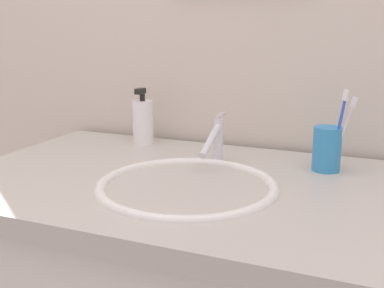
{
  "coord_description": "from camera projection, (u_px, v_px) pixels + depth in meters",
  "views": [
    {
      "loc": [
        0.39,
        -0.95,
        1.25
      ],
      "look_at": [
        0.01,
        -0.02,
        1.0
      ],
      "focal_mm": 43.66,
      "sensor_mm": 36.0,
      "label": 1
    }
  ],
  "objects": [
    {
      "name": "tiled_wall_back",
      "position": [
        240.0,
        45.0,
        1.35
      ],
      "size": [
        2.31,
        0.04,
        2.4
      ],
      "primitive_type": "cube",
      "color": "beige",
      "rests_on": "ground"
    },
    {
      "name": "toothbrush_blue",
      "position": [
        339.0,
        126.0,
        1.1
      ],
      "size": [
        0.04,
        0.03,
        0.2
      ],
      "color": "blue",
      "rests_on": "toothbrush_cup"
    },
    {
      "name": "sink_basin",
      "position": [
        187.0,
        200.0,
        1.04
      ],
      "size": [
        0.41,
        0.41,
        0.1
      ],
      "color": "white",
      "rests_on": "vanity_counter"
    },
    {
      "name": "toothbrush_white",
      "position": [
        344.0,
        129.0,
        1.1
      ],
      "size": [
        0.06,
        0.01,
        0.18
      ],
      "color": "white",
      "rests_on": "toothbrush_cup"
    },
    {
      "name": "toothbrush_cup",
      "position": [
        327.0,
        149.0,
        1.13
      ],
      "size": [
        0.07,
        0.07,
        0.11
      ],
      "primitive_type": "cylinder",
      "color": "#338CCC",
      "rests_on": "vanity_counter"
    },
    {
      "name": "soap_dispenser",
      "position": [
        143.0,
        121.0,
        1.4
      ],
      "size": [
        0.06,
        0.06,
        0.17
      ],
      "color": "white",
      "rests_on": "vanity_counter"
    },
    {
      "name": "faucet",
      "position": [
        216.0,
        139.0,
        1.18
      ],
      "size": [
        0.02,
        0.16,
        0.13
      ],
      "color": "silver",
      "rests_on": "sink_basin"
    }
  ]
}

